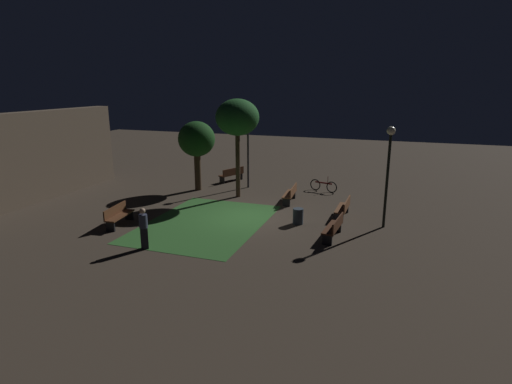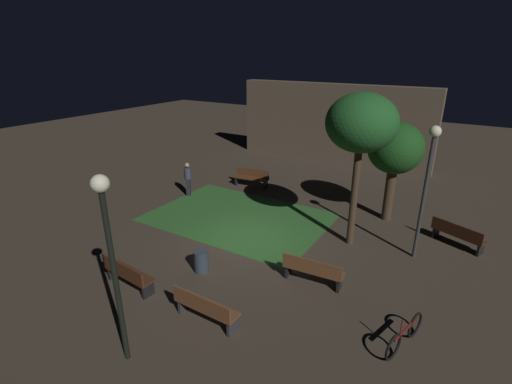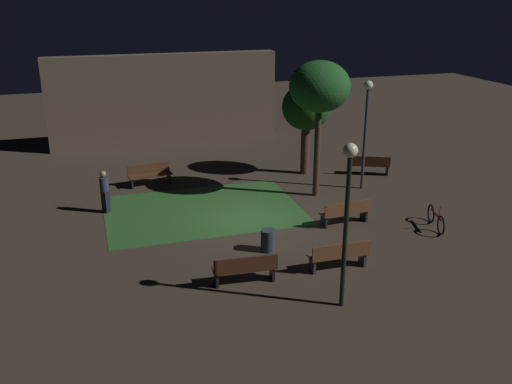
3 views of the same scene
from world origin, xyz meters
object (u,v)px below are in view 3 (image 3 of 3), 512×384
tree_lawn_side (306,109)px  trash_bin (268,240)px  bench_by_lamp (339,255)px  bench_front_left (245,268)px  bench_corner (150,174)px  bench_front_right (369,164)px  lamp_post_path_center (366,116)px  bench_back_row (346,212)px  pedestrian (105,191)px  bicycle (436,219)px  tree_back_right (320,88)px  lamp_post_plaza_east (348,198)px

tree_lawn_side → trash_bin: 8.49m
bench_by_lamp → tree_lawn_side: (2.43, 8.81, 2.46)m
bench_front_left → trash_bin: bench_front_left is taller
bench_corner → trash_bin: bearing=-69.4°
bench_front_right → tree_lawn_side: size_ratio=0.46×
bench_front_right → lamp_post_path_center: bearing=-126.7°
bench_back_row → tree_lawn_side: size_ratio=0.46×
tree_lawn_side → pedestrian: tree_lawn_side is taller
bench_by_lamp → bench_front_left: bearing=180.0°
tree_lawn_side → bicycle: tree_lawn_side is taller
bench_back_row → bench_front_right: bearing=54.1°
tree_lawn_side → lamp_post_path_center: bearing=-59.4°
bicycle → bench_corner: bearing=139.9°
bench_by_lamp → tree_lawn_side: bearing=74.6°
tree_lawn_side → trash_bin: tree_lawn_side is taller
tree_back_right → trash_bin: bearing=-128.8°
bench_by_lamp → bicycle: (4.48, 1.77, -0.14)m
tree_lawn_side → bench_front_right: bearing=-21.6°
lamp_post_path_center → pedestrian: bearing=177.9°
bench_by_lamp → tree_back_right: 7.36m
bench_front_right → lamp_post_plaza_east: 11.53m
trash_bin → bicycle: size_ratio=0.43×
trash_bin → lamp_post_path_center: bearing=38.6°
bench_back_row → bench_corner: same height
bench_front_left → bench_back_row: same height
bench_corner → pedestrian: pedestrian is taller
bench_front_left → tree_back_right: (4.67, 6.03, 3.82)m
tree_lawn_side → bench_back_row: bearing=-97.7°
bench_front_left → bench_by_lamp: 2.87m
bench_back_row → bicycle: bearing=-23.3°
tree_lawn_side → trash_bin: size_ratio=5.65×
bench_by_lamp → bench_corner: bearing=115.4°
bench_corner → pedestrian: size_ratio=1.15×
bicycle → pedestrian: bearing=155.8°
bench_front_left → pedestrian: (-3.45, 6.61, 0.37)m
bench_front_left → bench_front_right: bearing=44.3°
bench_by_lamp → bench_back_row: size_ratio=0.99×
bench_back_row → bench_front_right: (3.45, 4.77, 0.00)m
tree_lawn_side → bicycle: (2.05, -7.05, -2.60)m
lamp_post_path_center → trash_bin: bearing=-141.4°
bench_by_lamp → lamp_post_plaza_east: (-0.78, -1.83, 2.51)m
lamp_post_plaza_east → bench_corner: bearing=108.1°
lamp_post_path_center → lamp_post_plaza_east: size_ratio=1.02×
bench_by_lamp → bench_back_row: 3.41m
bench_by_lamp → pedestrian: size_ratio=1.12×
tree_lawn_side → tree_back_right: (-0.63, -2.79, 1.36)m
tree_lawn_side → bicycle: size_ratio=2.42×
bench_corner → lamp_post_plaza_east: size_ratio=0.42×
bench_by_lamp → bicycle: bicycle is taller
bench_front_left → lamp_post_path_center: bearing=42.4°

